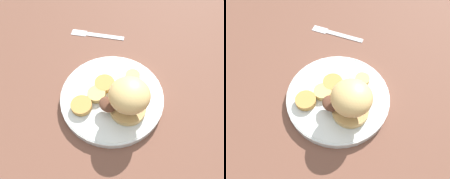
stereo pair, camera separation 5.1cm
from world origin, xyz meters
TOP-DOWN VIEW (x-y plane):
  - ground_plane at (0.00, 0.00)m, footprint 4.00×4.00m
  - dinner_plate at (0.00, 0.00)m, footprint 0.25×0.25m
  - sandwich at (-0.04, 0.03)m, footprint 0.11×0.09m
  - potato_round_0 at (0.06, 0.05)m, footprint 0.05×0.05m
  - potato_round_1 at (0.04, 0.01)m, footprint 0.04×0.04m
  - potato_round_2 at (0.03, -0.02)m, footprint 0.05×0.05m
  - potato_round_3 at (-0.04, -0.06)m, footprint 0.04×0.04m
  - fork at (0.10, -0.21)m, footprint 0.17×0.03m

SIDE VIEW (x-z plane):
  - ground_plane at x=0.00m, z-range 0.00..0.00m
  - fork at x=0.10m, z-range 0.00..0.00m
  - dinner_plate at x=0.00m, z-range 0.00..0.02m
  - potato_round_1 at x=0.04m, z-range 0.02..0.03m
  - potato_round_3 at x=-0.04m, z-range 0.02..0.04m
  - potato_round_2 at x=0.03m, z-range 0.02..0.04m
  - potato_round_0 at x=0.06m, z-range 0.02..0.04m
  - sandwich at x=-0.04m, z-range 0.03..0.12m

